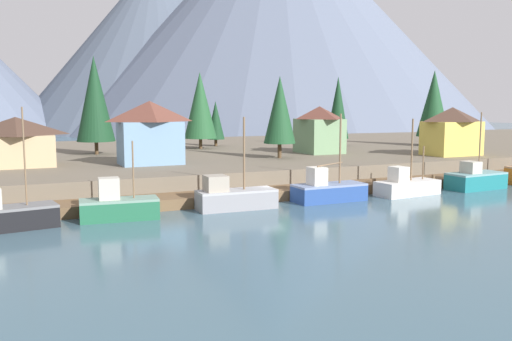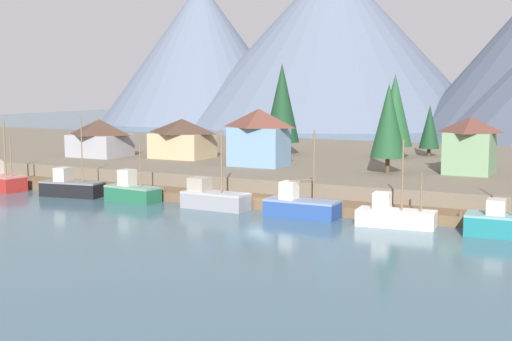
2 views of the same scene
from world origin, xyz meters
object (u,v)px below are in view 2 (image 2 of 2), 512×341
Objects in this scene: fishing_boat_teal at (506,224)px; conifer_near_right at (282,103)px; fishing_boat_grey at (213,198)px; house_grey at (100,137)px; fishing_boat_black at (71,187)px; house_blue at (259,137)px; conifer_near_left at (395,110)px; fishing_boat_blue at (301,206)px; conifer_back_right at (388,120)px; conifer_back_left at (430,127)px; fishing_boat_green at (132,192)px; fishing_boat_white at (395,216)px; house_green at (470,145)px; house_tan at (182,138)px.

conifer_near_right reaches higher than fishing_boat_teal.
fishing_boat_grey is 1.05× the size of house_grey.
fishing_boat_teal is (47.33, 0.11, -0.01)m from fishing_boat_black.
house_blue is at bearing -0.89° from house_grey.
conifer_near_left is (37.75, 17.75, 3.92)m from house_grey.
fishing_boat_blue is 18.91m from fishing_boat_teal.
house_grey is at bearing 159.26° from fishing_boat_teal.
conifer_back_right is at bearing 0.35° from house_blue.
conifer_back_right is (42.20, -0.30, 3.41)m from house_grey.
house_blue is 27.46m from conifer_back_left.
fishing_boat_green is 0.89× the size of house_blue.
fishing_boat_white is at bearing -20.18° from house_grey.
fishing_boat_teal is at bearing -8.35° from fishing_boat_black.
fishing_boat_teal is (18.91, -0.28, 0.01)m from fishing_boat_blue.
conifer_back_right is at bearing -36.26° from conifer_near_right.
conifer_back_right is (20.43, -14.99, -1.42)m from conifer_near_right.
conifer_back_left is at bearing 19.62° from conifer_near_right.
conifer_back_right is (3.44, 17.12, 7.56)m from fishing_boat_blue.
house_green is at bearing 39.94° from fishing_boat_green.
house_grey is 41.89m from conifer_near_left.
fishing_boat_blue is at bearing 6.22° from fishing_boat_green.
fishing_boat_teal is at bearing -24.79° from house_tan.
conifer_near_right is at bearing 117.58° from fishing_boat_blue.
conifer_near_left is at bearing 10.82° from conifer_near_right.
house_blue is 16.78m from conifer_back_right.
conifer_back_right reaches higher than fishing_boat_black.
fishing_boat_blue is 37.42m from conifer_near_right.
house_grey is (-18.71, 17.52, 4.11)m from fishing_boat_green.
house_tan is (-17.30, 20.94, 4.18)m from fishing_boat_grey.
house_blue is (-32.07, 17.29, 5.11)m from fishing_boat_teal.
house_grey is at bearing 111.65° from fishing_boat_black.
conifer_back_left is at bearing 116.55° from house_green.
house_grey is at bearing 151.29° from fishing_boat_grey.
house_blue is at bearing 147.98° from fishing_boat_teal.
conifer_near_left is (-1.01, 35.16, 8.07)m from fishing_boat_blue.
house_blue is 22.04m from conifer_near_left.
fishing_boat_black is 37.13m from conifer_back_right.
fishing_boat_white is at bearing 176.22° from fishing_boat_teal.
fishing_boat_grey is 41.60m from conifer_back_left.
conifer_near_left reaches higher than fishing_boat_green.
conifer_back_left is (2.97, 39.23, 5.63)m from fishing_boat_blue.
house_blue is 0.89× the size of house_tan.
fishing_boat_black is at bearing -93.49° from house_tan.
fishing_boat_black is 1.42× the size of fishing_boat_green.
fishing_boat_grey is 37.09m from conifer_near_left.
conifer_near_left reaches higher than conifer_back_left.
house_blue reaches higher than fishing_boat_white.
fishing_boat_black is 46.06m from house_green.
fishing_boat_white is 1.08× the size of conifer_back_left.
conifer_near_right is (-35.90, 32.38, 8.97)m from fishing_boat_teal.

